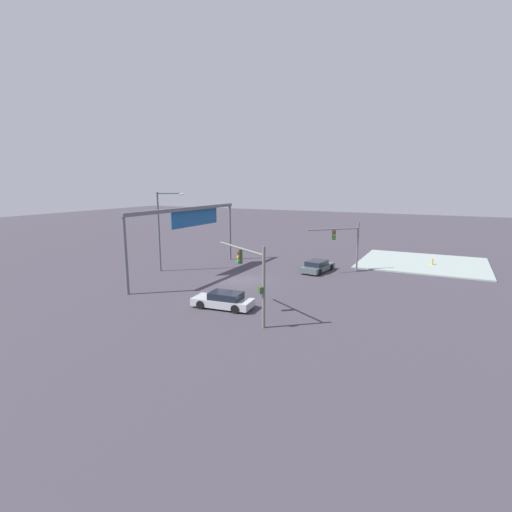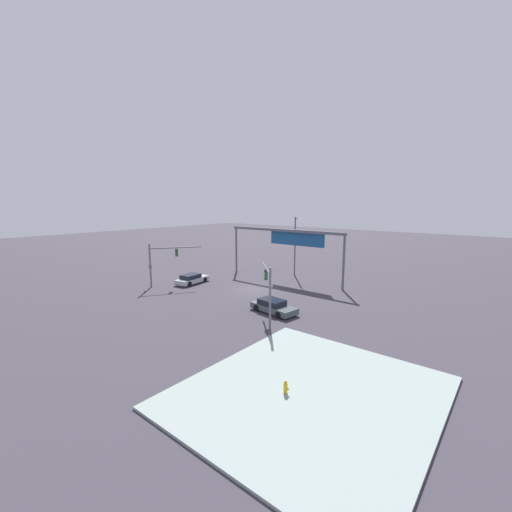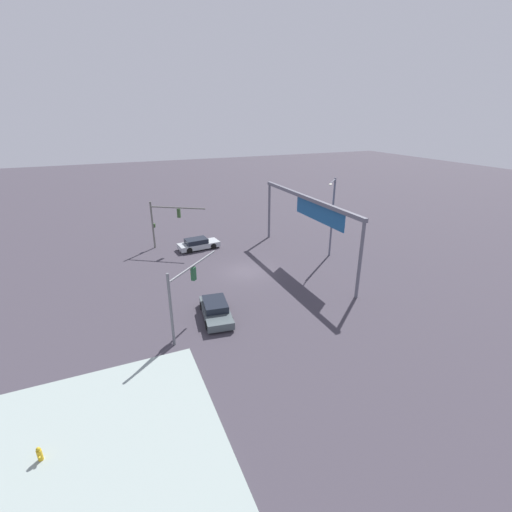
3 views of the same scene
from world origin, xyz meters
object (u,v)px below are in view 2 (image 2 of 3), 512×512
Objects in this scene: traffic_signal_near_corner at (163,258)px; streetlamp_curved_arm at (295,242)px; sedan_car_approaching at (273,306)px; sedan_car_waiting_far at (192,279)px; fire_hydrant_on_curb at (286,387)px; traffic_signal_opposite_side at (268,283)px.

traffic_signal_near_corner is 17.89m from streetlamp_curved_arm.
traffic_signal_near_corner is 1.11× the size of sedan_car_approaching.
traffic_signal_near_corner reaches higher than sedan_car_waiting_far.
traffic_signal_near_corner is 16.44m from sedan_car_approaching.
fire_hydrant_on_curb is at bearing -13.22° from streetlamp_curved_arm.
streetlamp_curved_arm reaches higher than traffic_signal_opposite_side.
sedan_car_approaching is (6.89, -14.63, -4.23)m from streetlamp_curved_arm.
streetlamp_curved_arm is 1.76× the size of sedan_car_waiting_far.
traffic_signal_opposite_side is 11.33m from fire_hydrant_on_curb.
sedan_car_waiting_far is at bearing 6.72° from traffic_signal_near_corner.
sedan_car_waiting_far is at bearing 150.46° from fire_hydrant_on_curb.
sedan_car_approaching and sedan_car_waiting_far have the same top height.
sedan_car_waiting_far is (-7.74, -12.10, -4.23)m from streetlamp_curved_arm.
streetlamp_curved_arm is at bearing 122.96° from sedan_car_approaching.
sedan_car_approaching is (16.16, 0.62, -2.95)m from traffic_signal_near_corner.
sedan_car_approaching is at bearing -19.43° from streetlamp_curved_arm.
traffic_signal_opposite_side is 1.08× the size of sedan_car_approaching.
streetlamp_curved_arm is at bearing 1.37° from traffic_signal_near_corner.
sedan_car_waiting_far is 26.60m from fire_hydrant_on_curb.
traffic_signal_near_corner is 26.79m from fire_hydrant_on_curb.
streetlamp_curved_arm is at bearing -18.73° from traffic_signal_opposite_side.
sedan_car_approaching is at bearing -105.34° from sedan_car_waiting_far.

